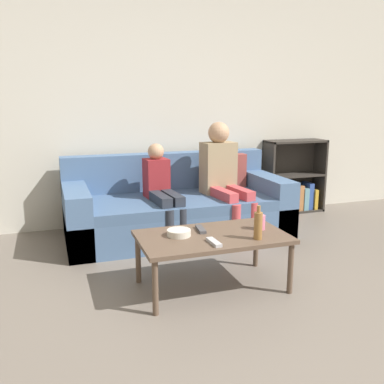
{
  "coord_description": "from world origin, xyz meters",
  "views": [
    {
      "loc": [
        -1.16,
        -1.71,
        1.36
      ],
      "look_at": [
        -0.03,
        1.62,
        0.58
      ],
      "focal_mm": 40.0,
      "sensor_mm": 36.0,
      "label": 1
    }
  ],
  "objects_px": {
    "cup_near": "(260,222)",
    "bottle": "(258,225)",
    "couch": "(177,209)",
    "person_child": "(162,189)",
    "tv_remote_1": "(214,242)",
    "tv_remote_0": "(201,229)",
    "snack_bowl": "(179,233)",
    "coffee_table": "(212,240)",
    "person_adult": "(223,171)",
    "bookshelf": "(291,185)"
  },
  "relations": [
    {
      "from": "person_adult",
      "to": "coffee_table",
      "type": "bearing_deg",
      "value": -122.38
    },
    {
      "from": "tv_remote_1",
      "to": "bookshelf",
      "type": "bearing_deg",
      "value": 44.73
    },
    {
      "from": "coffee_table",
      "to": "tv_remote_1",
      "type": "distance_m",
      "value": 0.19
    },
    {
      "from": "coffee_table",
      "to": "bottle",
      "type": "relative_size",
      "value": 4.43
    },
    {
      "from": "bookshelf",
      "to": "person_adult",
      "type": "distance_m",
      "value": 1.27
    },
    {
      "from": "person_child",
      "to": "tv_remote_0",
      "type": "bearing_deg",
      "value": -93.27
    },
    {
      "from": "couch",
      "to": "bottle",
      "type": "bearing_deg",
      "value": -84.58
    },
    {
      "from": "tv_remote_1",
      "to": "bottle",
      "type": "distance_m",
      "value": 0.34
    },
    {
      "from": "snack_bowl",
      "to": "tv_remote_0",
      "type": "bearing_deg",
      "value": 18.34
    },
    {
      "from": "coffee_table",
      "to": "tv_remote_0",
      "type": "height_order",
      "value": "tv_remote_0"
    },
    {
      "from": "person_adult",
      "to": "bookshelf",
      "type": "bearing_deg",
      "value": 17.68
    },
    {
      "from": "person_adult",
      "to": "person_child",
      "type": "distance_m",
      "value": 0.66
    },
    {
      "from": "cup_near",
      "to": "tv_remote_0",
      "type": "height_order",
      "value": "cup_near"
    },
    {
      "from": "bookshelf",
      "to": "bottle",
      "type": "bearing_deg",
      "value": -127.12
    },
    {
      "from": "coffee_table",
      "to": "cup_near",
      "type": "height_order",
      "value": "cup_near"
    },
    {
      "from": "cup_near",
      "to": "tv_remote_1",
      "type": "distance_m",
      "value": 0.49
    },
    {
      "from": "tv_remote_1",
      "to": "snack_bowl",
      "type": "xyz_separation_m",
      "value": [
        -0.17,
        0.24,
        0.01
      ]
    },
    {
      "from": "coffee_table",
      "to": "person_adult",
      "type": "distance_m",
      "value": 1.36
    },
    {
      "from": "coffee_table",
      "to": "person_child",
      "type": "bearing_deg",
      "value": 93.52
    },
    {
      "from": "tv_remote_0",
      "to": "snack_bowl",
      "type": "bearing_deg",
      "value": -154.91
    },
    {
      "from": "tv_remote_1",
      "to": "tv_remote_0",
      "type": "bearing_deg",
      "value": 85.17
    },
    {
      "from": "bookshelf",
      "to": "person_adult",
      "type": "bearing_deg",
      "value": -155.65
    },
    {
      "from": "person_child",
      "to": "bottle",
      "type": "distance_m",
      "value": 1.37
    },
    {
      "from": "coffee_table",
      "to": "tv_remote_0",
      "type": "relative_size",
      "value": 6.07
    },
    {
      "from": "bookshelf",
      "to": "bottle",
      "type": "xyz_separation_m",
      "value": [
        -1.43,
        -1.89,
        0.18
      ]
    },
    {
      "from": "cup_near",
      "to": "snack_bowl",
      "type": "height_order",
      "value": "cup_near"
    },
    {
      "from": "couch",
      "to": "person_child",
      "type": "relative_size",
      "value": 2.34
    },
    {
      "from": "bookshelf",
      "to": "cup_near",
      "type": "bearing_deg",
      "value": -127.77
    },
    {
      "from": "tv_remote_1",
      "to": "bottle",
      "type": "relative_size",
      "value": 0.72
    },
    {
      "from": "tv_remote_0",
      "to": "tv_remote_1",
      "type": "distance_m",
      "value": 0.3
    },
    {
      "from": "person_adult",
      "to": "bottle",
      "type": "xyz_separation_m",
      "value": [
        -0.31,
        -1.38,
        -0.14
      ]
    },
    {
      "from": "cup_near",
      "to": "bottle",
      "type": "relative_size",
      "value": 0.45
    },
    {
      "from": "person_adult",
      "to": "tv_remote_0",
      "type": "height_order",
      "value": "person_adult"
    },
    {
      "from": "bookshelf",
      "to": "coffee_table",
      "type": "bearing_deg",
      "value": -134.85
    },
    {
      "from": "person_adult",
      "to": "cup_near",
      "type": "bearing_deg",
      "value": -105.85
    },
    {
      "from": "tv_remote_0",
      "to": "snack_bowl",
      "type": "height_order",
      "value": "snack_bowl"
    },
    {
      "from": "person_child",
      "to": "tv_remote_0",
      "type": "relative_size",
      "value": 5.32
    },
    {
      "from": "couch",
      "to": "person_child",
      "type": "height_order",
      "value": "person_child"
    },
    {
      "from": "couch",
      "to": "bookshelf",
      "type": "distance_m",
      "value": 1.62
    },
    {
      "from": "tv_remote_0",
      "to": "tv_remote_1",
      "type": "height_order",
      "value": "same"
    },
    {
      "from": "couch",
      "to": "person_adult",
      "type": "distance_m",
      "value": 0.6
    },
    {
      "from": "person_child",
      "to": "bottle",
      "type": "relative_size",
      "value": 3.88
    },
    {
      "from": "coffee_table",
      "to": "snack_bowl",
      "type": "bearing_deg",
      "value": 165.85
    },
    {
      "from": "tv_remote_0",
      "to": "tv_remote_1",
      "type": "bearing_deg",
      "value": -85.79
    },
    {
      "from": "person_child",
      "to": "snack_bowl",
      "type": "distance_m",
      "value": 1.1
    },
    {
      "from": "person_adult",
      "to": "snack_bowl",
      "type": "bearing_deg",
      "value": -132.06
    },
    {
      "from": "coffee_table",
      "to": "tv_remote_0",
      "type": "distance_m",
      "value": 0.14
    },
    {
      "from": "coffee_table",
      "to": "cup_near",
      "type": "bearing_deg",
      "value": 2.01
    },
    {
      "from": "couch",
      "to": "snack_bowl",
      "type": "height_order",
      "value": "couch"
    },
    {
      "from": "person_adult",
      "to": "tv_remote_1",
      "type": "xyz_separation_m",
      "value": [
        -0.63,
        -1.37,
        -0.23
      ]
    }
  ]
}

